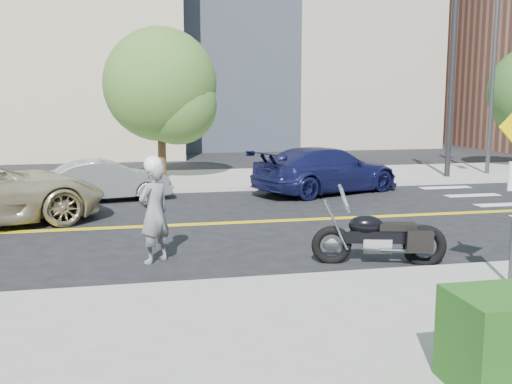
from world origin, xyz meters
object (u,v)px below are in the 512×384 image
at_px(motorcyclist, 154,210).
at_px(parked_car_blue, 327,170).
at_px(motorcycle, 380,225).
at_px(parked_car_silver, 107,180).

bearing_deg(motorcyclist, parked_car_blue, -168.43).
bearing_deg(motorcyclist, motorcycle, 126.95).
distance_m(motorcycle, parked_car_blue, 8.47).
xyz_separation_m(motorcycle, parked_car_silver, (-5.26, 8.16, -0.12)).
relative_size(motorcycle, parked_car_blue, 0.47).
relative_size(motorcyclist, parked_car_silver, 0.54).
bearing_deg(parked_car_silver, motorcycle, -158.61).
bearing_deg(motorcycle, motorcyclist, -178.49).
bearing_deg(motorcycle, parked_car_blue, 92.90).
height_order(parked_car_silver, parked_car_blue, parked_car_blue).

